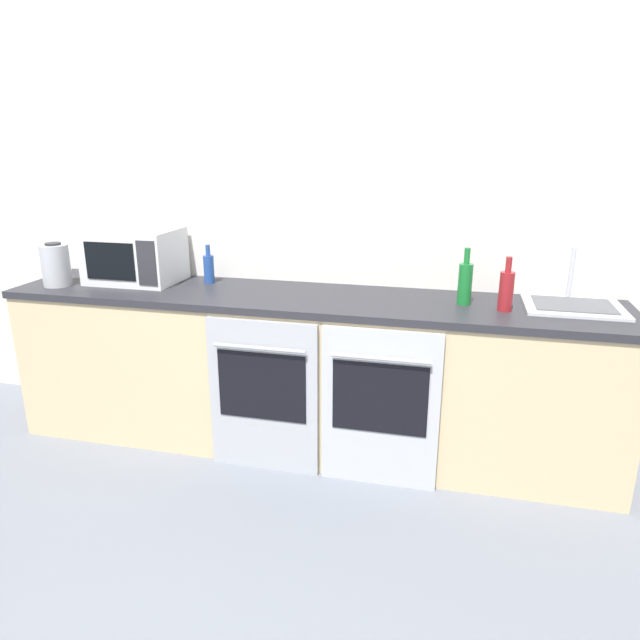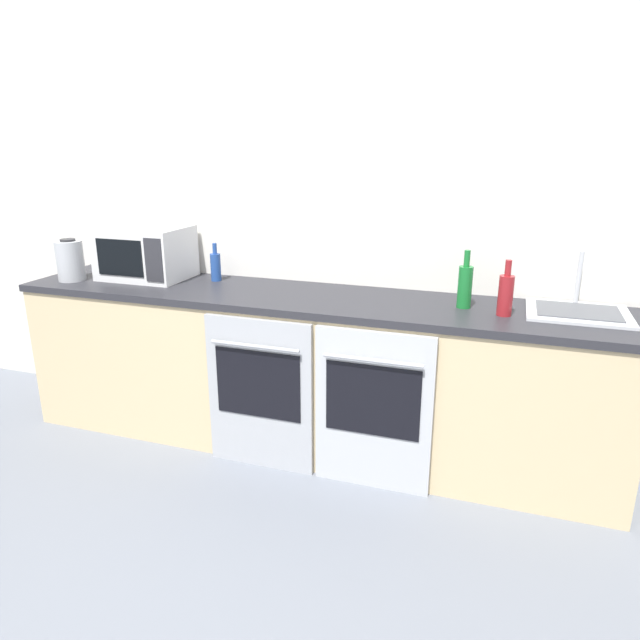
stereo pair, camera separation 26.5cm
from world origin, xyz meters
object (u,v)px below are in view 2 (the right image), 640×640
kettle (70,260)px  oven_left (259,394)px  bottle_red (506,294)px  bottle_blue (216,266)px  sink (578,311)px  oven_right (373,410)px  bottle_green (465,285)px  microwave (146,253)px

kettle → oven_left: bearing=-8.8°
kettle → bottle_red: bearing=1.6°
bottle_blue → kettle: 0.88m
oven_left → sink: 1.66m
oven_right → bottle_green: bearing=43.3°
microwave → oven_right: bearing=-14.8°
oven_left → microwave: microwave is taller
oven_right → bottle_blue: size_ratio=3.69×
oven_left → oven_right: (0.62, 0.00, 0.00)m
bottle_red → sink: sink is taller
bottle_blue → bottle_red: (1.68, -0.20, 0.02)m
bottle_green → sink: (0.54, 0.06, -0.10)m
oven_right → kettle: bearing=174.0°
oven_left → bottle_red: size_ratio=3.10×
oven_right → kettle: 2.04m
kettle → sink: sink is taller
oven_right → microwave: microwave is taller
bottle_blue → oven_left: bearing=-44.4°
bottle_blue → kettle: (-0.84, -0.27, 0.03)m
bottle_red → kettle: (-2.51, -0.07, 0.01)m
bottle_blue → oven_right: bearing=-23.3°
oven_right → bottle_green: 0.78m
bottle_blue → sink: bearing=-1.8°
bottle_green → bottle_red: (0.20, -0.08, -0.01)m
oven_left → sink: size_ratio=1.77×
sink → kettle: bearing=-175.8°
oven_left → oven_right: 0.62m
microwave → kettle: 0.45m
oven_right → sink: (0.92, 0.41, 0.49)m
oven_left → bottle_green: size_ratio=2.87×
sink → bottle_red: bearing=-158.0°
bottle_green → bottle_red: bottle_green is taller
microwave → bottle_blue: (0.44, 0.07, -0.07)m
oven_left → sink: (1.53, 0.41, 0.49)m
bottle_green → bottle_red: 0.21m
bottle_blue → bottle_green: bearing=-4.8°
kettle → bottle_green: bearing=3.6°
oven_left → bottle_blue: 0.88m
microwave → sink: 2.47m
bottle_red → oven_right: bearing=-154.4°
bottle_red → kettle: 2.52m
oven_right → bottle_green: bottle_green is taller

